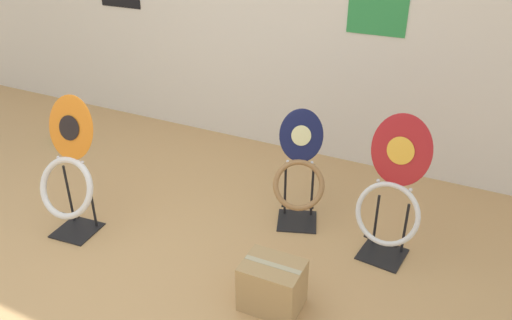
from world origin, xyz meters
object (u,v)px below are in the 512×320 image
Objects in this scene: toilet_seat_display_navy_moon at (299,174)px; storage_box at (272,285)px; toilet_seat_display_orange_sun at (69,172)px; paint_can at (63,134)px; toilet_seat_display_crimson_swirl at (391,196)px.

toilet_seat_display_navy_moon reaches higher than storage_box.
toilet_seat_display_orange_sun is 1.62m from paint_can.
storage_box is (-0.46, -0.76, -0.30)m from toilet_seat_display_crimson_swirl.
toilet_seat_display_orange_sun is at bearing -149.27° from toilet_seat_display_navy_moon.
paint_can is at bearing 174.12° from toilet_seat_display_crimson_swirl.
paint_can is (-2.54, 0.22, -0.31)m from toilet_seat_display_navy_moon.
toilet_seat_display_navy_moon is 0.85× the size of toilet_seat_display_orange_sun.
toilet_seat_display_navy_moon is at bearing 103.01° from storage_box.
toilet_seat_display_orange_sun is 6.06× the size of paint_can.
paint_can is (-1.20, 1.03, -0.40)m from toilet_seat_display_orange_sun.
toilet_seat_display_crimson_swirl is 2.13m from toilet_seat_display_orange_sun.
paint_can is 2.95m from storage_box.
toilet_seat_display_navy_moon is (-0.66, 0.11, -0.06)m from toilet_seat_display_crimson_swirl.
storage_box is (1.55, -0.07, -0.32)m from toilet_seat_display_orange_sun.
toilet_seat_display_navy_moon reaches higher than paint_can.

